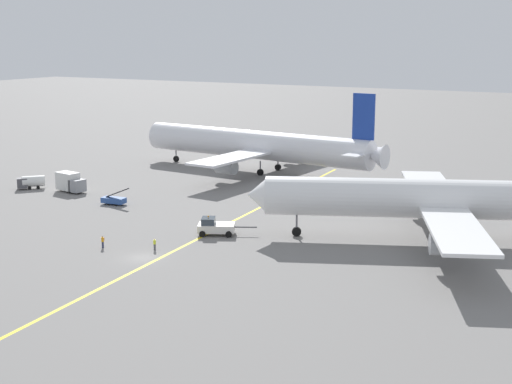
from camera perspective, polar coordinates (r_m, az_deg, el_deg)
ground_plane at (r=94.89m, az=-8.80°, el=-5.08°), size 600.00×600.00×0.00m
taxiway_stripe at (r=101.90m, az=-4.76°, el=-3.76°), size 8.42×119.77×0.01m
airliner_at_gate_left at (r=151.48m, az=0.02°, el=3.66°), size 57.95×44.87×17.11m
airliner_being_pushed at (r=103.24m, az=13.21°, el=-0.57°), size 47.16×46.77×15.84m
pushback_tug at (r=104.39m, az=-3.19°, el=-2.69°), size 8.17×5.18×2.76m
gse_catering_truck_tall at (r=136.33m, az=-14.20°, el=0.74°), size 6.15×3.32×3.50m
gse_fuel_bowser_stubby at (r=141.05m, az=-17.08°, el=0.77°), size 4.74×4.84×2.40m
gse_belt_loader_portside at (r=124.73m, az=-10.96°, el=-0.59°), size 5.02×2.22×3.02m
ground_crew_wing_walker_right at (r=97.87m, az=-7.87°, el=-4.01°), size 0.36×0.36×1.59m
ground_crew_marshaller_foreground at (r=100.00m, az=-11.81°, el=-3.78°), size 0.50×0.36×1.66m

